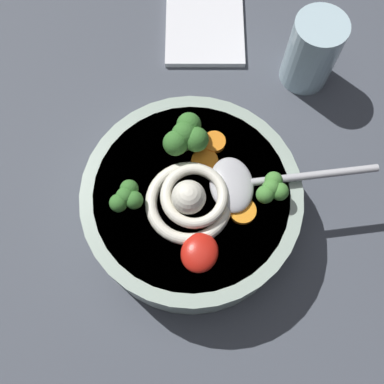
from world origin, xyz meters
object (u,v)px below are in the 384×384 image
soup_spoon (245,183)px  folded_napkin (205,17)px  soup_bowl (192,203)px  noodle_pile (190,199)px  drinking_glass (312,52)px

soup_spoon → folded_napkin: bearing=90.6°
soup_bowl → folded_napkin: soup_bowl is taller
noodle_pile → folded_napkin: 30.03cm
soup_spoon → drinking_glass: (20.19, -1.91, -2.99)cm
soup_bowl → drinking_glass: size_ratio=2.40×
soup_spoon → folded_napkin: soup_spoon is taller
soup_spoon → drinking_glass: 20.50cm
soup_bowl → soup_spoon: size_ratio=1.36×
noodle_pile → soup_spoon: size_ratio=0.57×
soup_spoon → soup_bowl: bearing=180.0°
soup_bowl → folded_napkin: (26.46, 8.51, -3.19)cm
folded_napkin → soup_spoon: bearing=-151.0°
drinking_glass → folded_napkin: bearing=76.3°
noodle_pile → drinking_glass: size_ratio=1.01×
noodle_pile → soup_bowl: bearing=13.1°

